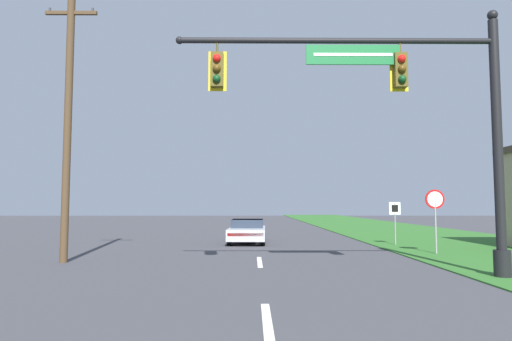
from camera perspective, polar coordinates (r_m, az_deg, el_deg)
grass_verge_right at (r=33.50m, az=18.41°, el=-7.38°), size 10.00×110.00×0.04m
road_center_line at (r=23.75m, az=0.14°, el=-8.98°), size 0.16×34.80×0.01m
signal_mast at (r=13.21m, az=19.27°, el=6.79°), size 8.97×0.47×7.28m
car_ahead at (r=23.62m, az=-1.08°, el=-7.55°), size 1.96×4.70×1.19m
stop_sign at (r=19.36m, az=21.48°, el=-4.24°), size 0.76×0.07×2.50m
route_sign_post at (r=23.05m, az=16.97°, el=-5.15°), size 0.55×0.06×2.03m
utility_pole_near at (r=17.09m, az=-22.45°, el=6.12°), size 1.80×0.26×9.56m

